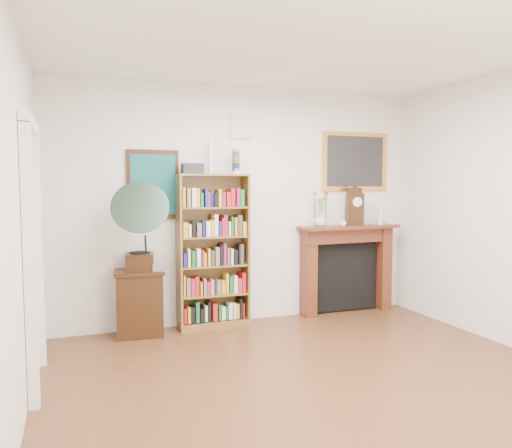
{
  "coord_description": "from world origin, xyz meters",
  "views": [
    {
      "loc": [
        -1.9,
        -3.18,
        1.65
      ],
      "look_at": [
        -0.14,
        1.6,
        1.25
      ],
      "focal_mm": 35.0,
      "sensor_mm": 36.0,
      "label": 1
    }
  ],
  "objects": [
    {
      "name": "door_casing",
      "position": [
        -2.21,
        1.2,
        1.26
      ],
      "size": [
        0.08,
        1.02,
        2.17
      ],
      "color": "white",
      "rests_on": "left_wall"
    },
    {
      "name": "teacup",
      "position": [
        1.27,
        2.28,
        1.16
      ],
      "size": [
        0.1,
        0.1,
        0.06
      ],
      "primitive_type": "imported",
      "rotation": [
        0.0,
        0.0,
        0.26
      ],
      "color": "white",
      "rests_on": "fireplace"
    },
    {
      "name": "side_cabinet",
      "position": [
        -1.24,
        2.29,
        0.36
      ],
      "size": [
        0.57,
        0.44,
        0.72
      ],
      "primitive_type": "cube",
      "rotation": [
        0.0,
        0.0,
        -0.1
      ],
      "color": "black",
      "rests_on": "floor"
    },
    {
      "name": "teal_poster",
      "position": [
        -1.05,
        2.48,
        1.65
      ],
      "size": [
        0.58,
        0.04,
        0.78
      ],
      "color": "black",
      "rests_on": "back_wall"
    },
    {
      "name": "bookshelf",
      "position": [
        -0.4,
        2.33,
        0.99
      ],
      "size": [
        0.82,
        0.29,
        2.04
      ],
      "rotation": [
        0.0,
        0.0,
        -0.01
      ],
      "color": "brown",
      "rests_on": "floor"
    },
    {
      "name": "room",
      "position": [
        0.0,
        0.0,
        1.4
      ],
      "size": [
        4.51,
        5.01,
        2.81
      ],
      "color": "#512D18",
      "rests_on": "ground"
    },
    {
      "name": "gilt_painting",
      "position": [
        1.55,
        2.48,
        1.95
      ],
      "size": [
        0.95,
        0.04,
        0.75
      ],
      "color": "gold",
      "rests_on": "back_wall"
    },
    {
      "name": "fireplace",
      "position": [
        1.39,
        2.4,
        0.67
      ],
      "size": [
        1.35,
        0.36,
        1.13
      ],
      "rotation": [
        0.0,
        0.0,
        0.03
      ],
      "color": "#4B1E11",
      "rests_on": "floor"
    },
    {
      "name": "small_picture",
      "position": [
        0.0,
        2.48,
        2.35
      ],
      "size": [
        0.26,
        0.04,
        0.3
      ],
      "color": "white",
      "rests_on": "back_wall"
    },
    {
      "name": "cd_stack",
      "position": [
        -1.04,
        2.18,
        0.76
      ],
      "size": [
        0.16,
        0.16,
        0.08
      ],
      "primitive_type": "cube",
      "rotation": [
        0.0,
        0.0,
        -0.39
      ],
      "color": "#A2A2AE",
      "rests_on": "side_cabinet"
    },
    {
      "name": "mantel_clock",
      "position": [
        1.48,
        2.35,
        1.36
      ],
      "size": [
        0.22,
        0.15,
        0.48
      ],
      "rotation": [
        0.0,
        0.0,
        -0.18
      ],
      "color": "black",
      "rests_on": "fireplace"
    },
    {
      "name": "bottle_left",
      "position": [
        1.85,
        2.33,
        1.25
      ],
      "size": [
        0.07,
        0.07,
        0.24
      ],
      "primitive_type": "cylinder",
      "color": "silver",
      "rests_on": "fireplace"
    },
    {
      "name": "bottle_right",
      "position": [
        1.86,
        2.34,
        1.23
      ],
      "size": [
        0.06,
        0.06,
        0.2
      ],
      "primitive_type": "cylinder",
      "color": "silver",
      "rests_on": "fireplace"
    },
    {
      "name": "flower_vase",
      "position": [
        0.99,
        2.35,
        1.21
      ],
      "size": [
        0.19,
        0.19,
        0.16
      ],
      "primitive_type": "imported",
      "rotation": [
        0.0,
        0.0,
        -0.34
      ],
      "color": "silver",
      "rests_on": "fireplace"
    },
    {
      "name": "gramophone",
      "position": [
        -1.23,
        2.17,
        1.27
      ],
      "size": [
        0.7,
        0.82,
        0.96
      ],
      "rotation": [
        0.0,
        0.0,
        -0.17
      ],
      "color": "black",
      "rests_on": "side_cabinet"
    }
  ]
}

